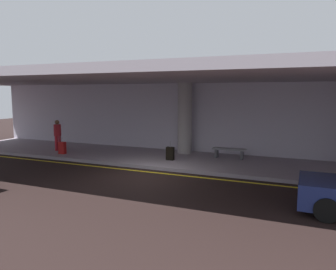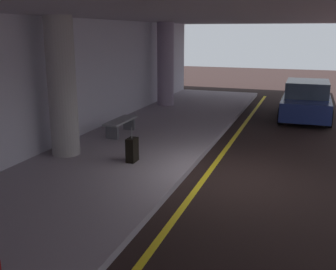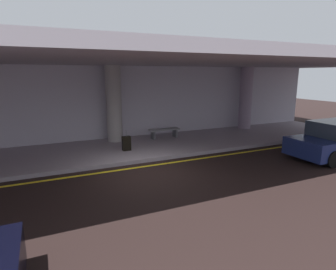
{
  "view_description": "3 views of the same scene",
  "coord_description": "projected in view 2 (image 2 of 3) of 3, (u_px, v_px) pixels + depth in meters",
  "views": [
    {
      "loc": [
        5.81,
        -11.32,
        3.27
      ],
      "look_at": [
        0.05,
        2.16,
        1.38
      ],
      "focal_mm": 34.81,
      "sensor_mm": 36.0,
      "label": 1
    },
    {
      "loc": [
        -8.87,
        -1.58,
        3.4
      ],
      "look_at": [
        0.19,
        1.63,
        0.89
      ],
      "focal_mm": 42.48,
      "sensor_mm": 36.0,
      "label": 2
    },
    {
      "loc": [
        -3.27,
        -8.92,
        3.4
      ],
      "look_at": [
        1.78,
        2.12,
        0.75
      ],
      "focal_mm": 30.08,
      "sensor_mm": 36.0,
      "label": 3
    }
  ],
  "objects": [
    {
      "name": "car_navy",
      "position": [
        306.0,
        101.0,
        15.86
      ],
      "size": [
        4.1,
        1.92,
        1.5
      ],
      "rotation": [
        0.0,
        0.0,
        0.06
      ],
      "color": "navy",
      "rests_on": "ground"
    },
    {
      "name": "support_column_far_left",
      "position": [
        62.0,
        87.0,
        10.42
      ],
      "size": [
        0.74,
        0.74,
        3.65
      ],
      "primitive_type": "cylinder",
      "color": "gray",
      "rests_on": "sidewalk"
    },
    {
      "name": "ground_plane",
      "position": [
        230.0,
        179.0,
        9.46
      ],
      "size": [
        60.0,
        60.0,
        0.0
      ],
      "primitive_type": "plane",
      "color": "black"
    },
    {
      "name": "suitcase_upright_secondary",
      "position": [
        132.0,
        150.0,
        10.16
      ],
      "size": [
        0.36,
        0.22,
        0.9
      ],
      "rotation": [
        0.0,
        0.0,
        -0.33
      ],
      "color": "black",
      "rests_on": "sidewalk"
    },
    {
      "name": "lane_stripe_yellow",
      "position": [
        206.0,
        176.0,
        9.65
      ],
      "size": [
        26.0,
        0.14,
        0.01
      ],
      "primitive_type": "cube",
      "color": "yellow",
      "rests_on": "ground"
    },
    {
      "name": "sidewalk",
      "position": [
        113.0,
        162.0,
        10.44
      ],
      "size": [
        26.0,
        4.2,
        0.15
      ],
      "primitive_type": "cube",
      "color": "gray",
      "rests_on": "ground"
    },
    {
      "name": "terminal_back_wall",
      "position": [
        36.0,
        89.0,
        10.71
      ],
      "size": [
        26.0,
        0.3,
        3.8
      ],
      "primitive_type": "cube",
      "color": "#B1ABBB",
      "rests_on": "ground"
    },
    {
      "name": "ceiling_overhang",
      "position": [
        126.0,
        7.0,
        9.3
      ],
      "size": [
        28.0,
        13.2,
        0.3
      ],
      "primitive_type": "cube",
      "color": "#968E99",
      "rests_on": "support_column_far_left"
    },
    {
      "name": "support_column_left_mid",
      "position": [
        166.0,
        64.0,
        17.71
      ],
      "size": [
        0.74,
        0.74,
        3.65
      ],
      "primitive_type": "cylinder",
      "color": "gray",
      "rests_on": "sidewalk"
    },
    {
      "name": "bench_metal",
      "position": [
        121.0,
        124.0,
        12.88
      ],
      "size": [
        1.6,
        0.5,
        0.48
      ],
      "color": "slate",
      "rests_on": "sidewalk"
    }
  ]
}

